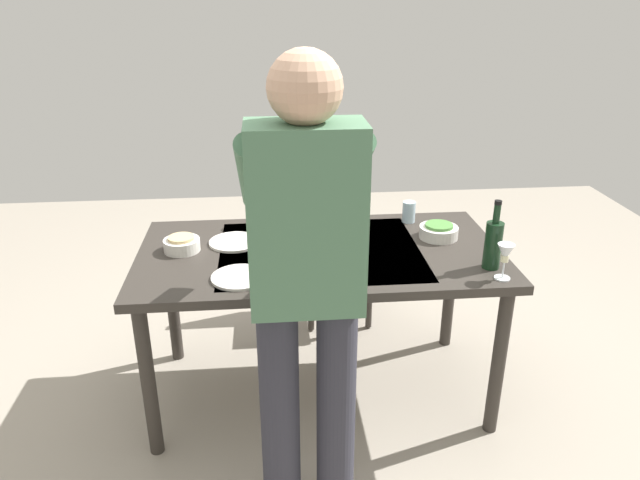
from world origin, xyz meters
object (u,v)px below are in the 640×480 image
at_px(serving_bowl_pasta, 306,243).
at_px(side_bowl_salad, 439,231).
at_px(dining_table, 320,266).
at_px(chair_near, 335,229).
at_px(wine_bottle, 493,243).
at_px(water_cup_near_right, 334,267).
at_px(water_cup_near_left, 409,212).
at_px(side_bowl_bread, 182,244).
at_px(dinner_plate_far, 234,242).
at_px(wine_glass_left, 255,206).
at_px(dinner_plate_near, 240,277).
at_px(wine_glass_right, 505,255).
at_px(person_server, 306,280).

height_order(serving_bowl_pasta, side_bowl_salad, same).
xyz_separation_m(dining_table, serving_bowl_pasta, (0.06, -0.01, 0.11)).
height_order(chair_near, wine_bottle, wine_bottle).
bearing_deg(dining_table, water_cup_near_right, 95.99).
xyz_separation_m(wine_bottle, serving_bowl_pasta, (0.75, -0.25, -0.08)).
xyz_separation_m(water_cup_near_left, side_bowl_bread, (1.08, 0.26, -0.02)).
relative_size(side_bowl_salad, side_bowl_bread, 1.13).
bearing_deg(dinner_plate_far, wine_bottle, 161.76).
bearing_deg(water_cup_near_left, wine_bottle, 112.03).
bearing_deg(serving_bowl_pasta, wine_glass_left, -54.02).
xyz_separation_m(dining_table, dinner_plate_near, (0.35, 0.25, 0.08)).
xyz_separation_m(wine_glass_left, dinner_plate_near, (0.06, 0.57, -0.10)).
relative_size(wine_glass_right, serving_bowl_pasta, 0.50).
xyz_separation_m(side_bowl_bread, dinner_plate_near, (-0.26, 0.30, -0.03)).
bearing_deg(side_bowl_salad, chair_near, -60.69).
distance_m(chair_near, side_bowl_bread, 1.11).
height_order(chair_near, person_server, person_server).
relative_size(side_bowl_salad, dinner_plate_far, 0.78).
bearing_deg(dining_table, side_bowl_salad, -170.61).
height_order(dining_table, side_bowl_salad, side_bowl_salad).
height_order(water_cup_near_left, dinner_plate_far, water_cup_near_left).
distance_m(water_cup_near_left, water_cup_near_right, 0.73).
bearing_deg(person_server, serving_bowl_pasta, -93.99).
bearing_deg(side_bowl_salad, dinner_plate_near, 20.43).
relative_size(wine_glass_right, dinner_plate_far, 0.66).
height_order(wine_glass_right, dinner_plate_near, wine_glass_right).
distance_m(water_cup_near_left, serving_bowl_pasta, 0.61).
distance_m(dining_table, chair_near, 0.83).
bearing_deg(wine_bottle, water_cup_near_left, -67.97).
height_order(wine_bottle, serving_bowl_pasta, wine_bottle).
relative_size(wine_glass_left, side_bowl_bread, 0.94).
xyz_separation_m(wine_bottle, side_bowl_salad, (0.13, -0.33, -0.08)).
xyz_separation_m(water_cup_near_left, serving_bowl_pasta, (0.53, 0.30, -0.02)).
height_order(wine_bottle, side_bowl_bread, wine_bottle).
xyz_separation_m(dining_table, water_cup_near_left, (-0.47, -0.31, 0.13)).
xyz_separation_m(water_cup_near_left, side_bowl_salad, (-0.09, 0.21, -0.02)).
bearing_deg(side_bowl_bread, wine_bottle, 167.38).
relative_size(dining_table, wine_glass_left, 10.68).
height_order(water_cup_near_right, dinner_plate_far, water_cup_near_right).
bearing_deg(dining_table, dinner_plate_near, 35.34).
bearing_deg(chair_near, water_cup_near_right, 82.77).
xyz_separation_m(side_bowl_salad, side_bowl_bread, (1.18, 0.04, -0.00)).
height_order(dining_table, water_cup_near_left, water_cup_near_left).
bearing_deg(wine_glass_right, side_bowl_bread, -16.85).
bearing_deg(dinner_plate_far, water_cup_near_left, -167.34).
relative_size(wine_glass_left, wine_glass_right, 1.00).
distance_m(wine_bottle, dinner_plate_near, 1.05).
height_order(side_bowl_bread, dinner_plate_near, side_bowl_bread).
bearing_deg(side_bowl_bread, water_cup_near_right, 152.89).
distance_m(water_cup_near_right, dinner_plate_far, 0.57).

